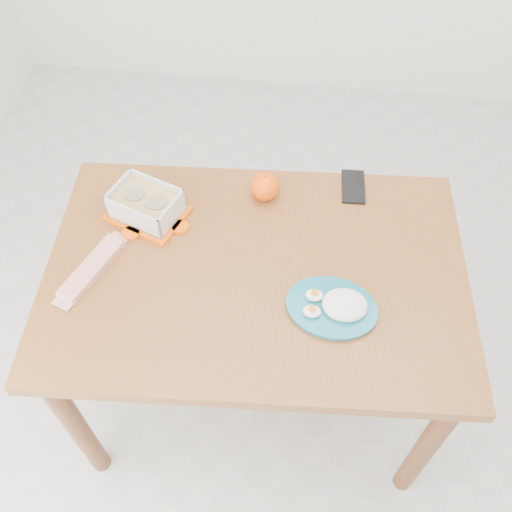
# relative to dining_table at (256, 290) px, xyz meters

# --- Properties ---
(ground) EXTENTS (3.50, 3.50, 0.00)m
(ground) POSITION_rel_dining_table_xyz_m (0.20, 0.11, -0.65)
(ground) COLOR #B7B7B2
(ground) RESTS_ON ground
(dining_table) EXTENTS (1.20, 0.84, 0.75)m
(dining_table) POSITION_rel_dining_table_xyz_m (0.00, 0.00, 0.00)
(dining_table) COLOR #A75E2F
(dining_table) RESTS_ON ground
(food_container) EXTENTS (0.26, 0.23, 0.09)m
(food_container) POSITION_rel_dining_table_xyz_m (-0.34, 0.16, 0.15)
(food_container) COLOR #FB5A07
(food_container) RESTS_ON dining_table
(orange_fruit) EXTENTS (0.09, 0.09, 0.09)m
(orange_fruit) POSITION_rel_dining_table_xyz_m (-0.01, 0.27, 0.15)
(orange_fruit) COLOR #FC3A05
(orange_fruit) RESTS_ON dining_table
(rice_plate) EXTENTS (0.27, 0.27, 0.06)m
(rice_plate) POSITION_rel_dining_table_xyz_m (0.22, -0.10, 0.12)
(rice_plate) COLOR #166B7E
(rice_plate) RESTS_ON dining_table
(candy_bar) EXTENTS (0.14, 0.23, 0.02)m
(candy_bar) POSITION_rel_dining_table_xyz_m (-0.44, -0.06, 0.11)
(candy_bar) COLOR #B31109
(candy_bar) RESTS_ON dining_table
(smartphone) EXTENTS (0.08, 0.14, 0.01)m
(smartphone) POSITION_rel_dining_table_xyz_m (0.26, 0.34, 0.11)
(smartphone) COLOR black
(smartphone) RESTS_ON dining_table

